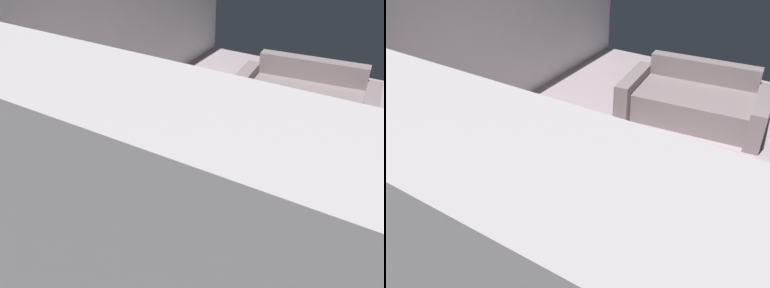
{
  "view_description": "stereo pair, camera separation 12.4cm",
  "coord_description": "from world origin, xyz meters",
  "views": [
    {
      "loc": [
        -3.21,
        -0.83,
        2.85
      ],
      "look_at": [
        -0.12,
        1.02,
        0.53
      ],
      "focal_mm": 37.79,
      "sensor_mm": 36.0,
      "label": 1
    },
    {
      "loc": [
        -3.14,
        -0.93,
        2.85
      ],
      "look_at": [
        -0.12,
        1.02,
        0.53
      ],
      "focal_mm": 37.79,
      "sensor_mm": 36.0,
      "label": 2
    }
  ],
  "objects": [
    {
      "name": "bed",
      "position": [
        -0.12,
        1.02,
        0.21
      ],
      "size": [
        1.48,
        2.1,
        0.43
      ],
      "color": "brown",
      "rests_on": "ground_plane"
    },
    {
      "name": "blanket",
      "position": [
        -0.12,
        0.2,
        0.46
      ],
      "size": [
        1.33,
        0.32,
        0.08
      ],
      "color": "#A2AF8A",
      "rests_on": "bed"
    },
    {
      "name": "toy_block",
      "position": [
        -0.41,
        1.02,
        0.46
      ],
      "size": [
        0.09,
        0.09,
        0.08
      ],
      "color": "#46A4E4",
      "rests_on": "bed"
    },
    {
      "name": "pillow",
      "position": [
        -0.16,
        1.73,
        0.5
      ],
      "size": [
        0.55,
        0.35,
        0.15
      ],
      "color": "silver",
      "rests_on": "bed"
    },
    {
      "name": "lamp",
      "position": [
        -1.22,
        1.4,
        0.78
      ],
      "size": [
        0.24,
        0.24,
        0.33
      ],
      "color": "#333338",
      "rests_on": "nightstand"
    },
    {
      "name": "baby",
      "position": [
        -0.06,
        1.12,
        0.5
      ],
      "size": [
        0.52,
        0.67,
        0.16
      ],
      "color": "silver",
      "rests_on": "bed"
    },
    {
      "name": "toothbrush",
      "position": [
        0.22,
        1.28,
        0.43
      ],
      "size": [
        0.09,
        0.13,
        0.02
      ],
      "color": "blue",
      "rests_on": "bed"
    },
    {
      "name": "couch",
      "position": [
        2.09,
        0.48,
        0.25
      ],
      "size": [
        1.33,
        2.06,
        0.72
      ],
      "color": "gray",
      "rests_on": "ground_plane"
    },
    {
      "name": "wall_behind_bed",
      "position": [
        0.0,
        3.0,
        1.36
      ],
      "size": [
        8.0,
        0.12,
        2.72
      ],
      "primitive_type": "cube",
      "color": "silver",
      "rests_on": "ground_plane"
    },
    {
      "name": "nightstand",
      "position": [
        -1.22,
        1.4,
        0.27
      ],
      "size": [
        0.38,
        0.41,
        0.54
      ],
      "color": "brown",
      "rests_on": "ground_plane"
    },
    {
      "name": "ground_plane",
      "position": [
        0.0,
        0.0,
        0.0
      ],
      "size": [
        8.0,
        8.0,
        0.0
      ],
      "primitive_type": "plane",
      "color": "#AC9AA0"
    }
  ]
}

